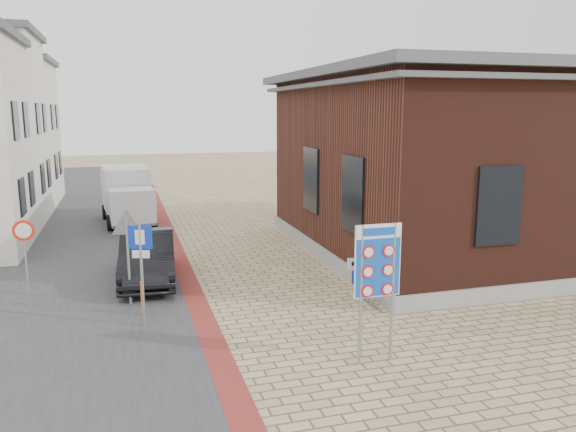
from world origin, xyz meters
TOP-DOWN VIEW (x-y plane):
  - ground at (0.00, 0.00)m, footprint 120.00×120.00m
  - road_strip at (-5.50, 15.00)m, footprint 7.00×60.00m
  - curb_strip at (-2.00, 10.00)m, footprint 0.60×40.00m
  - brick_building at (8.99, 7.00)m, footprint 13.00×13.00m
  - bike_rack at (2.65, 2.20)m, footprint 0.08×1.80m
  - sedan at (-3.20, 6.02)m, footprint 1.95×4.82m
  - box_truck at (-3.68, 15.92)m, footprint 2.52×5.22m
  - border_sign at (1.21, -1.50)m, footprint 1.04×0.07m
  - essen_sign at (1.00, -1.19)m, footprint 0.64×0.17m
  - parking_sign at (-3.50, 2.00)m, footprint 0.57×0.23m
  - yield_sign at (-3.80, 3.79)m, footprint 0.93×0.30m
  - speed_sign at (-6.50, 4.50)m, footprint 0.57×0.07m
  - bollard at (-3.50, 2.80)m, footprint 0.11×0.11m

SIDE VIEW (x-z plane):
  - ground at x=0.00m, z-range 0.00..0.00m
  - road_strip at x=-5.50m, z-range 0.00..0.02m
  - curb_strip at x=-2.00m, z-range 0.00..0.03m
  - bike_rack at x=2.65m, z-range -0.04..0.56m
  - bollard at x=-3.50m, z-range 0.00..0.94m
  - sedan at x=-3.20m, z-range 0.00..1.56m
  - box_truck at x=-3.68m, z-range 0.04..2.69m
  - essen_sign at x=1.00m, z-range 0.39..2.79m
  - speed_sign at x=-6.50m, z-range 0.42..2.86m
  - parking_sign at x=-3.50m, z-range 0.50..3.20m
  - yield_sign at x=-3.80m, z-range 0.72..3.38m
  - border_sign at x=1.21m, z-range 0.68..3.73m
  - brick_building at x=8.99m, z-range 0.09..6.89m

